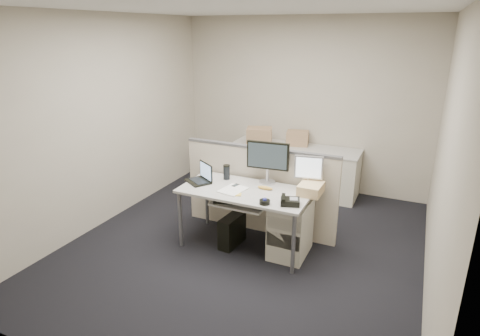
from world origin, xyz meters
The scene contains 29 objects.
floor centered at (0.00, 0.00, -0.01)m, with size 4.00×4.50×0.01m, color black.
ceiling centered at (0.00, 0.00, 2.70)m, with size 4.00×4.50×0.01m, color white.
wall_back centered at (0.00, 2.25, 1.35)m, with size 4.00×0.02×2.70m, color #B7AD99.
wall_front centered at (0.00, -2.25, 1.35)m, with size 4.00×0.02×2.70m, color #B7AD99.
wall_left centered at (-2.00, 0.00, 1.35)m, with size 0.02×4.50×2.70m, color #B7AD99.
wall_right centered at (2.00, 0.00, 1.35)m, with size 0.02×4.50×2.70m, color #B7AD99.
desk centered at (0.00, 0.00, 0.66)m, with size 1.50×0.75×0.73m.
keyboard_tray centered at (0.00, -0.18, 0.62)m, with size 0.62×0.32×0.02m, color beige.
drawer_pedestal centered at (0.55, 0.05, 0.33)m, with size 0.40×0.55×0.65m, color beige.
cubicle_partition centered at (0.00, 0.45, 0.55)m, with size 2.00×0.06×1.10m, color beige.
back_counter centered at (0.00, 1.93, 0.36)m, with size 2.00×0.60×0.72m, color beige.
monitor_main centered at (0.15, 0.32, 0.99)m, with size 0.51×0.20×0.51m, color black.
monitor_small centered at (0.65, 0.32, 0.93)m, with size 0.33×0.16×0.40m, color #B7B7BC.
laptop centered at (-0.62, -0.02, 0.84)m, with size 0.30×0.23×0.23m, color black.
trackball centered at (0.35, -0.28, 0.75)m, with size 0.12×0.12×0.04m, color black.
desk_phone centered at (0.60, -0.18, 0.76)m, with size 0.20×0.16×0.06m, color black.
paper_stack centered at (-0.12, -0.08, 0.74)m, with size 0.25×0.31×0.01m, color white.
sticky_pad centered at (-0.01, -0.18, 0.74)m, with size 0.08×0.08×0.01m, color #FDD04A.
travel_mug centered at (-0.35, 0.22, 0.82)m, with size 0.08×0.08×0.17m, color black.
banana centered at (0.21, 0.10, 0.75)m, with size 0.19×0.05×0.04m, color gold.
cellphone centered at (-0.15, 0.05, 0.74)m, with size 0.05×0.10×0.01m, color black.
manila_folders centered at (0.72, 0.20, 0.79)m, with size 0.25×0.32×0.12m, color #ECC58A.
keyboard centered at (-0.05, -0.16, 0.64)m, with size 0.49×0.17×0.03m, color black.
pc_tower_desk centered at (-0.15, -0.05, 0.19)m, with size 0.16×0.40×0.38m, color black.
pc_tower_spare_dark centered at (-1.05, 2.03, 0.20)m, with size 0.17×0.44×0.41m, color black.
pc_tower_spare_silver centered at (-1.62, 2.03, 0.21)m, with size 0.18×0.45×0.42m, color #B7B7BC.
cardboard_box_left centered at (-0.56, 1.81, 0.87)m, with size 0.39×0.30×0.30m, color tan.
cardboard_box_right centered at (0.00, 2.05, 0.84)m, with size 0.34×0.26×0.24m, color tan.
red_binder centered at (-0.55, 1.83, 0.86)m, with size 0.07×0.29×0.27m, color #B23328.
Camera 1 is at (1.74, -3.94, 2.49)m, focal length 30.00 mm.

